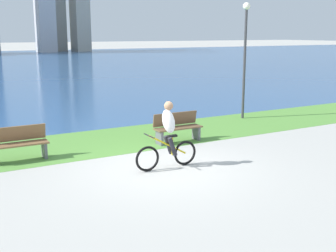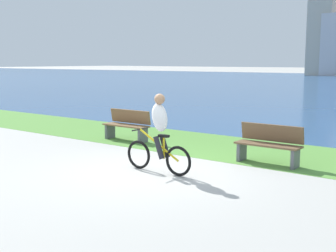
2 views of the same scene
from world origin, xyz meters
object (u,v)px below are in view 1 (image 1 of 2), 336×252
Objects in this scene: bench_near_path at (18,144)px; bench_far_along_path at (177,127)px; cyclist_lead at (168,135)px; lamppost_tall at (245,45)px.

bench_far_along_path is at bearing -3.97° from bench_near_path.
cyclist_lead is 1.12× the size of bench_far_along_path.
bench_near_path is 9.20m from lamppost_tall.
bench_near_path and bench_far_along_path have the same top height.
bench_far_along_path is 0.34× the size of lamppost_tall.
bench_far_along_path is at bearing -154.50° from lamppost_tall.
lamppost_tall is (5.63, 4.08, 1.99)m from cyclist_lead.
cyclist_lead reaches higher than bench_far_along_path.
lamppost_tall reaches higher than cyclist_lead.
bench_far_along_path is at bearing 54.54° from cyclist_lead.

